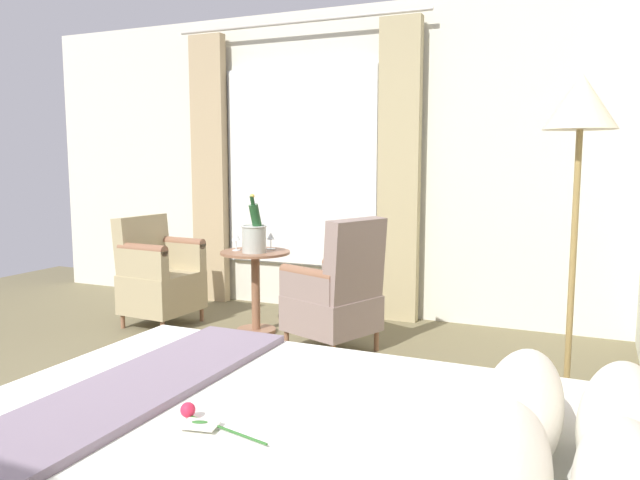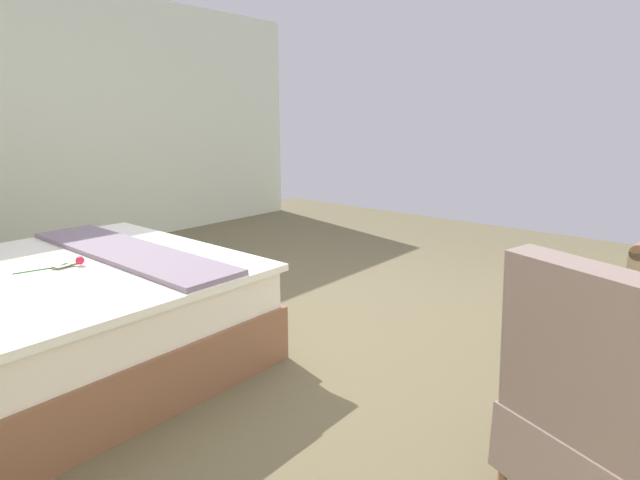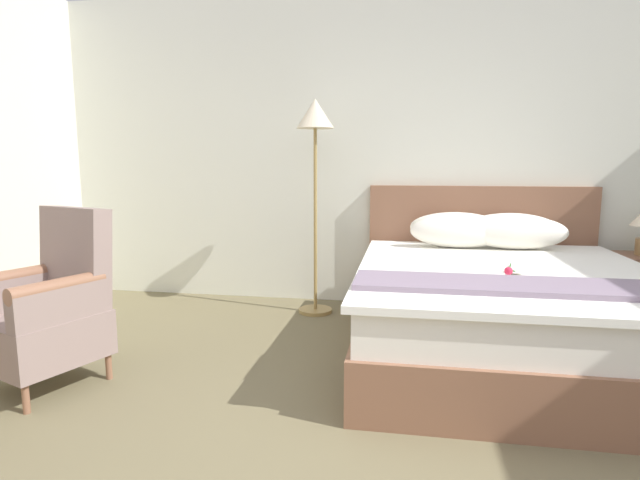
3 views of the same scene
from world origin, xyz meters
TOP-DOWN VIEW (x-y plane):
  - wall_headboard_side at (0.00, 2.93)m, footprint 6.55×0.12m
  - bed at (0.58, 1.79)m, footprint 1.88×2.27m
  - floor_lamp_brass at (-0.79, 2.46)m, footprint 0.31×0.31m
  - armchair_by_window at (-2.03, 0.85)m, footprint 0.71×0.74m

SIDE VIEW (x-z plane):
  - bed at x=0.58m, z-range -0.19..0.88m
  - armchair_by_window at x=-2.03m, z-range -0.06..0.94m
  - wall_headboard_side at x=0.00m, z-range 0.00..2.76m
  - floor_lamp_brass at x=-0.79m, z-range 0.57..2.34m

